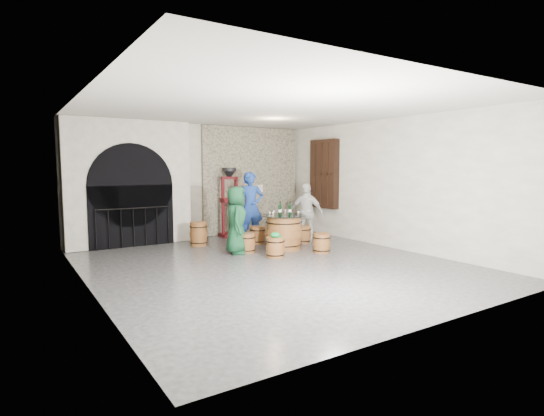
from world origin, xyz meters
TOP-DOWN VIEW (x-y plane):
  - ground at (0.00, 0.00)m, footprint 8.00×8.00m
  - wall_back at (0.00, 4.00)m, footprint 8.00×0.00m
  - wall_front at (0.00, -4.00)m, footprint 8.00×0.00m
  - wall_left at (-3.50, 0.00)m, footprint 0.00×8.00m
  - wall_right at (3.50, 0.00)m, footprint 0.00×8.00m
  - ceiling at (0.00, 0.00)m, footprint 8.00×8.00m
  - stone_facing_panel at (1.80, 3.94)m, footprint 3.20×0.12m
  - arched_opening at (-1.90, 3.74)m, footprint 3.10×0.60m
  - shuttered_window at (3.38, 2.40)m, footprint 0.23×1.10m
  - barrel_table at (1.14, 1.20)m, footprint 1.09×1.09m
  - barrel_stool_left at (0.16, 1.31)m, footprint 0.43×0.43m
  - barrel_stool_far at (0.98, 2.18)m, footprint 0.43×0.43m
  - barrel_stool_right at (2.04, 1.61)m, footprint 0.43×0.43m
  - barrel_stool_near_right at (1.64, 0.35)m, footprint 0.43×0.43m
  - barrel_stool_near_left at (0.44, 0.51)m, footprint 0.43×0.43m
  - green_cap at (0.44, 0.50)m, footprint 0.26×0.21m
  - person_green at (-0.09, 1.34)m, footprint 0.80×0.91m
  - person_blue at (0.94, 2.46)m, footprint 0.78×0.60m
  - person_white at (2.18, 1.68)m, footprint 0.85×0.98m
  - wine_bottle_left at (1.08, 1.28)m, footprint 0.08×0.08m
  - wine_bottle_center at (1.30, 1.17)m, footprint 0.08×0.08m
  - wine_bottle_right at (1.16, 1.39)m, footprint 0.08×0.08m
  - tasting_glass_a at (0.82, 1.20)m, footprint 0.05×0.05m
  - tasting_glass_b at (1.34, 1.27)m, footprint 0.05×0.05m
  - tasting_glass_c at (1.01, 1.45)m, footprint 0.05×0.05m
  - tasting_glass_d at (1.40, 1.51)m, footprint 0.05×0.05m
  - tasting_glass_e at (1.43, 1.00)m, footprint 0.05×0.05m
  - tasting_glass_f at (0.77, 1.25)m, footprint 0.05×0.05m
  - side_barrel at (-0.45, 2.73)m, footprint 0.46×0.46m
  - corking_press at (0.84, 3.50)m, footprint 0.81×0.44m
  - control_box at (2.05, 3.86)m, footprint 0.18×0.10m

SIDE VIEW (x-z plane):
  - ground at x=0.00m, z-range 0.00..0.00m
  - barrel_stool_left at x=0.16m, z-range 0.00..0.45m
  - barrel_stool_far at x=0.98m, z-range 0.00..0.45m
  - barrel_stool_right at x=2.04m, z-range 0.00..0.45m
  - barrel_stool_near_right at x=1.64m, z-range 0.00..0.45m
  - barrel_stool_near_left at x=0.44m, z-range 0.00..0.45m
  - side_barrel at x=-0.45m, z-range 0.00..0.61m
  - barrel_table at x=1.14m, z-range 0.00..0.83m
  - green_cap at x=0.44m, z-range 0.44..0.56m
  - person_green at x=-0.09m, z-range 0.00..1.56m
  - person_white at x=2.18m, z-range 0.00..1.57m
  - tasting_glass_a at x=0.82m, z-range 0.84..0.93m
  - tasting_glass_b at x=1.34m, z-range 0.84..0.93m
  - tasting_glass_c at x=1.01m, z-range 0.84..0.93m
  - tasting_glass_d at x=1.40m, z-range 0.84..0.93m
  - tasting_glass_e at x=1.43m, z-range 0.84..0.93m
  - tasting_glass_f at x=0.77m, z-range 0.84..0.93m
  - person_blue at x=0.94m, z-range 0.00..1.88m
  - wine_bottle_left at x=1.08m, z-range 0.81..1.13m
  - wine_bottle_center at x=1.30m, z-range 0.81..1.13m
  - wine_bottle_right at x=1.16m, z-range 0.81..1.13m
  - corking_press at x=0.84m, z-range 0.16..2.14m
  - control_box at x=2.05m, z-range 1.24..1.46m
  - arched_opening at x=-1.90m, z-range -0.01..3.18m
  - wall_back at x=0.00m, z-range -2.40..5.60m
  - wall_front at x=0.00m, z-range -2.40..5.60m
  - wall_left at x=-3.50m, z-range -2.40..5.60m
  - wall_right at x=3.50m, z-range -2.40..5.60m
  - stone_facing_panel at x=1.80m, z-range 0.01..3.19m
  - shuttered_window at x=3.38m, z-range 0.80..2.80m
  - ceiling at x=0.00m, z-range 3.20..3.20m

